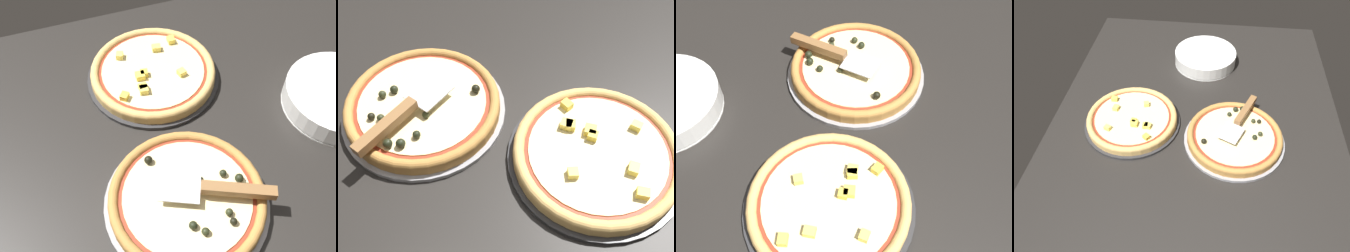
# 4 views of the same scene
# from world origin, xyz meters

# --- Properties ---
(ground_plane) EXTENTS (1.49, 1.04, 0.04)m
(ground_plane) POSITION_xyz_m (0.00, 0.00, -0.02)
(ground_plane) COLOR black
(pizza_pan_front) EXTENTS (0.34, 0.34, 0.01)m
(pizza_pan_front) POSITION_xyz_m (-0.03, -0.14, 0.01)
(pizza_pan_front) COLOR #939399
(pizza_pan_front) RESTS_ON ground_plane
(pizza_front) EXTENTS (0.32, 0.32, 0.04)m
(pizza_front) POSITION_xyz_m (-0.03, -0.14, 0.03)
(pizza_front) COLOR #B77F3D
(pizza_front) RESTS_ON pizza_pan_front
(pizza_pan_back) EXTENTS (0.34, 0.34, 0.01)m
(pizza_pan_back) POSITION_xyz_m (0.02, 0.22, 0.01)
(pizza_pan_back) COLOR #2D2D30
(pizza_pan_back) RESTS_ON ground_plane
(pizza_back) EXTENTS (0.32, 0.32, 0.04)m
(pizza_back) POSITION_xyz_m (0.02, 0.22, 0.02)
(pizza_back) COLOR #DBAD60
(pizza_back) RESTS_ON pizza_pan_back
(serving_spatula) EXTENTS (0.23, 0.14, 0.02)m
(serving_spatula) POSITION_xyz_m (0.05, -0.16, 0.06)
(serving_spatula) COLOR #B7B7BC
(serving_spatula) RESTS_ON pizza_front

